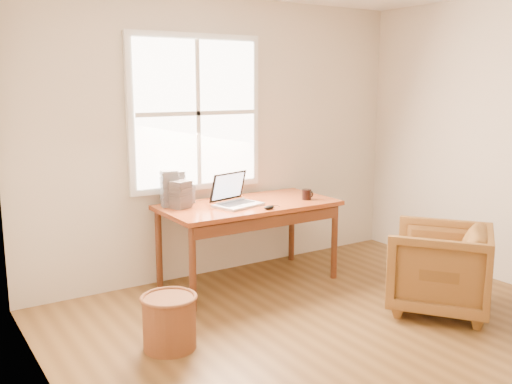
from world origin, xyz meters
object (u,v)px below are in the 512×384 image
(desk, at_px, (248,205))
(armchair, at_px, (439,268))
(wicker_stool, at_px, (169,323))
(coffee_mug, at_px, (307,195))
(laptop, at_px, (238,190))
(cd_stack_a, at_px, (174,188))

(desk, height_order, armchair, desk)
(wicker_stool, relative_size, coffee_mug, 3.79)
(desk, bearing_deg, coffee_mug, -16.82)
(laptop, bearing_deg, cd_stack_a, 124.98)
(desk, distance_m, laptop, 0.23)
(laptop, height_order, cd_stack_a, cd_stack_a)
(cd_stack_a, bearing_deg, desk, -27.54)
(armchair, height_order, laptop, laptop)
(laptop, bearing_deg, coffee_mug, -23.04)
(armchair, xyz_separation_m, coffee_mug, (-0.41, 1.23, 0.45))
(wicker_stool, xyz_separation_m, coffee_mug, (1.71, 0.68, 0.61))
(wicker_stool, relative_size, laptop, 0.88)
(wicker_stool, distance_m, cd_stack_a, 1.48)
(armchair, height_order, coffee_mug, coffee_mug)
(armchair, xyz_separation_m, laptop, (-1.09, 1.32, 0.55))
(desk, height_order, coffee_mug, coffee_mug)
(desk, xyz_separation_m, coffee_mug, (0.54, -0.16, 0.07))
(coffee_mug, bearing_deg, desk, 148.31)
(desk, distance_m, coffee_mug, 0.57)
(armchair, height_order, wicker_stool, armchair)
(cd_stack_a, bearing_deg, coffee_mug, -22.64)
(desk, bearing_deg, cd_stack_a, 152.46)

